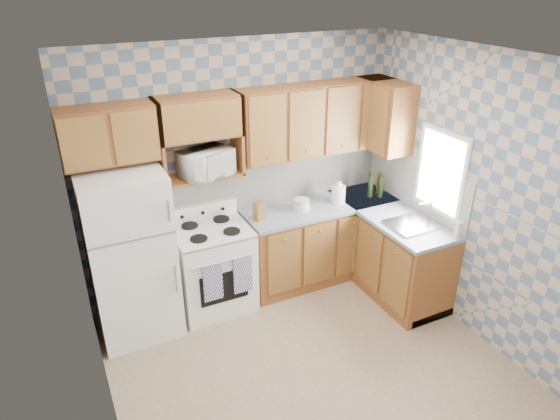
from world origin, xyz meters
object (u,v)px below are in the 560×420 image
(refrigerator, at_px, (131,255))
(microwave, at_px, (206,163))
(stove_body, at_px, (213,269))
(electric_kettle, at_px, (338,194))

(refrigerator, relative_size, microwave, 3.48)
(stove_body, xyz_separation_m, electric_kettle, (1.48, -0.03, 0.57))
(stove_body, height_order, microwave, microwave)
(refrigerator, relative_size, stove_body, 1.87)
(microwave, relative_size, electric_kettle, 2.43)
(refrigerator, height_order, microwave, microwave)
(refrigerator, xyz_separation_m, microwave, (0.83, 0.12, 0.74))
(refrigerator, relative_size, electric_kettle, 8.45)
(stove_body, relative_size, microwave, 1.86)
(refrigerator, bearing_deg, electric_kettle, -0.04)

